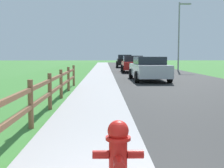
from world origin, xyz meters
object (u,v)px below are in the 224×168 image
Objects in this scene: parked_car_black at (124,61)px; street_lamp at (180,31)px; parked_car_red at (133,64)px; fire_hydrant at (118,153)px; parked_suv_silver at (149,68)px.

street_lamp is (4.68, -8.85, 3.04)m from parked_car_black.
street_lamp is (4.65, 1.88, 3.11)m from parked_car_red.
parked_car_black reaches higher than parked_car_red.
parked_suv_silver is at bearing 80.27° from fire_hydrant.
parked_suv_silver is 1.07× the size of parked_car_red.
fire_hydrant is 0.16× the size of parked_suv_silver.
parked_car_red is 5.91m from street_lamp.
fire_hydrant is 0.17× the size of parked_car_red.
parked_car_red is 10.73m from parked_car_black.
parked_car_black reaches higher than fire_hydrant.
street_lamp is at bearing -62.12° from parked_car_black.
street_lamp is (4.55, 10.91, 3.11)m from parked_suv_silver.
street_lamp is at bearing 67.37° from parked_suv_silver.
street_lamp is (7.05, 25.53, 3.44)m from fire_hydrant.
parked_car_red is at bearing -89.85° from parked_car_black.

